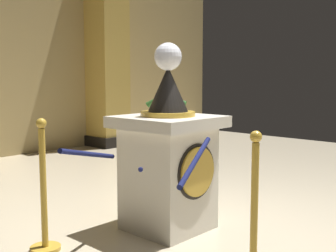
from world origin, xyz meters
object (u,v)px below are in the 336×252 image
pedestal_clock (168,159)px  stanchion_far (254,228)px  stanchion_near (44,205)px  potted_palm_right (166,134)px

pedestal_clock → stanchion_far: (-0.33, -1.08, -0.29)m
stanchion_near → potted_palm_right: (3.83, 2.27, -0.02)m
potted_palm_right → stanchion_near: bearing=-149.3°
stanchion_far → potted_palm_right: bearing=50.0°
potted_palm_right → pedestal_clock: bearing=-136.6°
pedestal_clock → potted_palm_right: 3.87m
pedestal_clock → stanchion_far: size_ratio=1.64×
pedestal_clock → stanchion_near: (-1.02, 0.38, -0.27)m
stanchion_near → stanchion_far: stanchion_near is taller
pedestal_clock → potted_palm_right: size_ratio=1.48×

